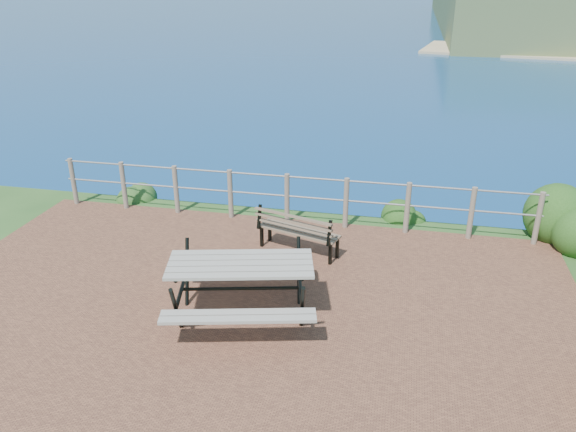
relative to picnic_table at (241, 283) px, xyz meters
The scene contains 7 objects.
ground 0.54m from the picnic_table, 162.40° to the right, with size 10.00×7.00×0.12m, color brown.
safety_railing 3.33m from the picnic_table, 90.99° to the left, with size 9.40×0.10×1.00m.
picnic_table is the anchor object (origin of this frame).
park_bench 2.15m from the picnic_table, 78.85° to the left, with size 1.51×0.80×0.83m.
shrub_right_edge 6.34m from the picnic_table, 33.14° to the left, with size 1.19×1.19×1.69m, color #1C4013.
shrub_lip_west 5.32m from the picnic_table, 130.84° to the left, with size 0.73×0.73×0.45m, color #27531F.
shrub_lip_east 4.53m from the picnic_table, 59.81° to the left, with size 0.81×0.81×0.57m, color #1C4013.
Camera 1 is at (2.14, -6.55, 4.58)m, focal length 35.00 mm.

